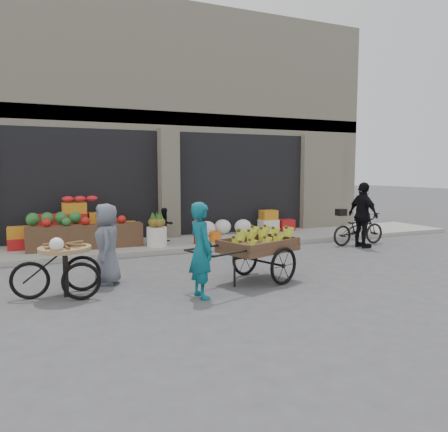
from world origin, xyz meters
name	(u,v)px	position (x,y,z in m)	size (l,w,h in m)	color
ground	(244,279)	(0.00, 0.00, 0.00)	(80.00, 80.00, 0.00)	#424244
sidewalk	(179,243)	(0.00, 4.10, 0.06)	(18.00, 2.20, 0.12)	gray
building	(143,133)	(0.00, 8.03, 3.37)	(14.00, 6.45, 7.00)	beige
fruit_display	(83,225)	(-2.48, 4.38, 0.67)	(3.10, 1.12, 1.24)	#B4191A
pineapple_bin	(157,237)	(-0.75, 3.60, 0.37)	(0.52, 0.52, 0.50)	silver
fire_hydrant	(197,229)	(0.35, 3.55, 0.50)	(0.22, 0.22, 0.71)	#A5140F
orange_bucket	(215,237)	(0.85, 3.50, 0.27)	(0.32, 0.32, 0.30)	orange
right_bay_goods	(253,224)	(2.61, 4.70, 0.41)	(3.35, 0.60, 0.70)	silver
seated_person	(165,225)	(-0.35, 4.20, 0.58)	(0.45, 0.35, 0.93)	black
banana_cart	(256,244)	(0.13, -0.24, 0.71)	(2.52, 1.61, 0.98)	brown
vendor_woman	(201,250)	(-1.18, -0.78, 0.79)	(0.57, 0.38, 1.58)	#0E5C6C
tricycle_cart	(65,263)	(-3.21, 0.16, 0.57)	(1.45, 0.94, 0.95)	#9E7F51
vendor_grey	(107,244)	(-2.44, 0.73, 0.74)	(0.72, 0.47, 1.48)	slate
bicycle	(358,229)	(4.65, 2.23, 0.45)	(0.60, 1.72, 0.90)	black
cyclist	(363,215)	(4.45, 1.83, 0.88)	(1.03, 0.43, 1.76)	black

